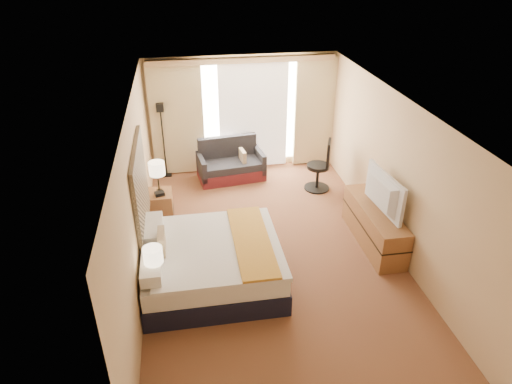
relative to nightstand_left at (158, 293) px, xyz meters
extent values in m
cube|color=#4F1916|center=(1.87, 1.05, -0.28)|extent=(4.20, 7.00, 0.02)
cube|color=white|center=(1.87, 1.05, 2.33)|extent=(4.20, 7.00, 0.02)
cube|color=tan|center=(1.87, 4.55, 1.02)|extent=(4.20, 0.02, 2.60)
cube|color=tan|center=(1.87, -2.45, 1.02)|extent=(4.20, 0.02, 2.60)
cube|color=tan|center=(-0.23, 1.05, 1.02)|extent=(0.02, 7.00, 2.60)
cube|color=tan|center=(3.97, 1.05, 1.02)|extent=(0.02, 7.00, 2.60)
cube|color=black|center=(-0.19, 1.25, 1.01)|extent=(0.06, 1.85, 1.50)
cube|color=brown|center=(0.00, 0.00, 0.00)|extent=(0.45, 0.52, 0.55)
cube|color=brown|center=(0.00, 2.50, 0.00)|extent=(0.45, 0.52, 0.55)
cube|color=brown|center=(3.70, 1.05, 0.07)|extent=(0.50, 1.80, 0.70)
cube|color=silver|center=(2.12, 4.52, 1.04)|extent=(2.30, 0.02, 2.30)
cube|color=beige|center=(0.42, 4.43, 0.99)|extent=(1.15, 0.09, 2.50)
cube|color=beige|center=(3.52, 4.43, 0.99)|extent=(0.90, 0.09, 2.50)
cube|color=white|center=(2.12, 4.48, 0.99)|extent=(1.55, 0.04, 2.50)
cube|color=tan|center=(1.87, 4.39, 2.25)|extent=(4.00, 0.16, 0.12)
cube|color=black|center=(0.82, 0.44, -0.10)|extent=(2.07, 1.88, 0.35)
cube|color=silver|center=(0.82, 0.44, 0.22)|extent=(2.03, 1.83, 0.30)
cube|color=silver|center=(0.90, 0.44, 0.39)|extent=(1.90, 1.90, 0.07)
cube|color=gold|center=(1.43, 0.44, 0.44)|extent=(0.54, 1.90, 0.04)
cube|color=silver|center=(-0.04, -0.02, 0.52)|extent=(0.28, 0.77, 0.18)
cube|color=silver|center=(-0.04, 0.89, 0.52)|extent=(0.28, 0.77, 0.18)
cube|color=beige|center=(0.10, 0.44, 0.55)|extent=(0.10, 0.41, 0.36)
cube|color=#5C1A1E|center=(1.53, 3.95, -0.15)|extent=(1.52, 0.95, 0.26)
cube|color=#29282D|center=(1.53, 3.90, 0.06)|extent=(1.40, 0.78, 0.16)
cube|color=#29282D|center=(1.49, 4.25, 0.34)|extent=(1.34, 0.31, 0.56)
cube|color=#29282D|center=(0.87, 3.86, 0.09)|extent=(0.20, 0.77, 0.46)
cube|color=#29282D|center=(2.18, 4.03, 0.09)|extent=(0.20, 0.77, 0.46)
cube|color=beige|center=(1.79, 3.93, 0.24)|extent=(0.13, 0.37, 0.33)
cube|color=black|center=(0.09, 4.35, -0.26)|extent=(0.21, 0.21, 0.02)
cylinder|color=black|center=(0.09, 4.35, 0.51)|extent=(0.03, 0.03, 1.51)
cube|color=black|center=(0.09, 4.35, 1.33)|extent=(0.16, 0.16, 0.18)
cylinder|color=black|center=(3.29, 3.15, -0.26)|extent=(0.54, 0.54, 0.03)
cylinder|color=black|center=(3.29, 3.15, 0.01)|extent=(0.07, 0.07, 0.49)
cylinder|color=black|center=(3.29, 3.15, 0.26)|extent=(0.48, 0.48, 0.08)
cube|color=black|center=(3.47, 3.08, 0.57)|extent=(0.21, 0.42, 0.54)
cube|color=black|center=(0.00, -0.07, 0.29)|extent=(0.10, 0.10, 0.04)
cylinder|color=black|center=(0.00, -0.07, 0.48)|extent=(0.03, 0.03, 0.33)
cylinder|color=#FFE9BF|center=(0.00, -0.07, 0.72)|extent=(0.27, 0.27, 0.23)
cube|color=black|center=(0.00, 2.53, 0.30)|extent=(0.11, 0.11, 0.04)
cylinder|color=black|center=(0.00, 2.53, 0.50)|extent=(0.03, 0.03, 0.37)
cylinder|color=#FFE9BF|center=(0.00, 2.53, 0.77)|extent=(0.29, 0.29, 0.25)
cube|color=#8BB2D8|center=(-0.01, 0.12, 0.33)|extent=(0.13, 0.13, 0.12)
cube|color=black|center=(0.01, 2.40, 0.31)|extent=(0.20, 0.18, 0.07)
imported|color=black|center=(3.65, 0.99, 0.77)|extent=(0.25, 1.20, 0.68)
camera|label=1|loc=(0.55, -5.20, 4.44)|focal=32.00mm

